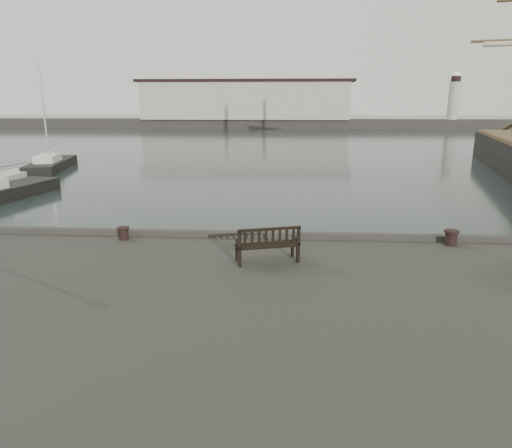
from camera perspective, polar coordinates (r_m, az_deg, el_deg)
The scene contains 6 objects.
ground at distance 15.43m, azimuth -1.60°, elevation -7.04°, with size 400.00×400.00×0.00m, color black.
breakwater at distance 106.41m, azimuth 0.55°, elevation 14.21°, with size 140.00×9.50×12.20m.
bench at distance 12.43m, azimuth 1.43°, elevation -3.36°, with size 1.81×1.05×0.99m.
bollard_left at distance 15.06m, azimuth -16.22°, elevation -1.13°, with size 0.38×0.38×0.40m, color black.
bollard_right at distance 15.09m, azimuth 23.19°, elevation -1.61°, with size 0.44×0.44×0.47m, color black.
yacht_d at distance 44.45m, azimuth -24.16°, elevation 6.53°, with size 4.19×9.22×11.31m.
Camera 1 is at (1.35, -14.24, 5.79)m, focal length 32.00 mm.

